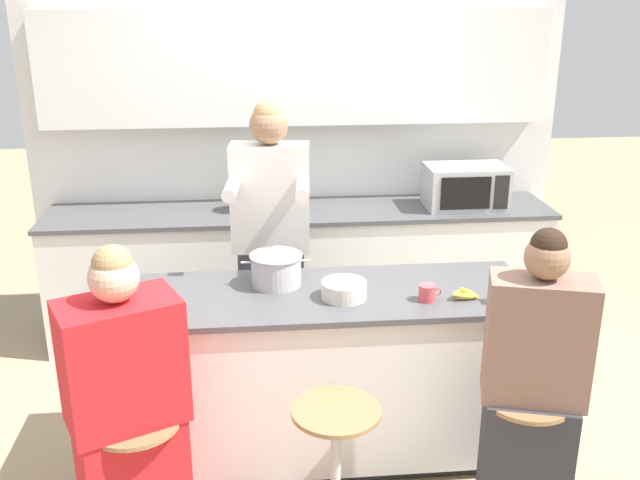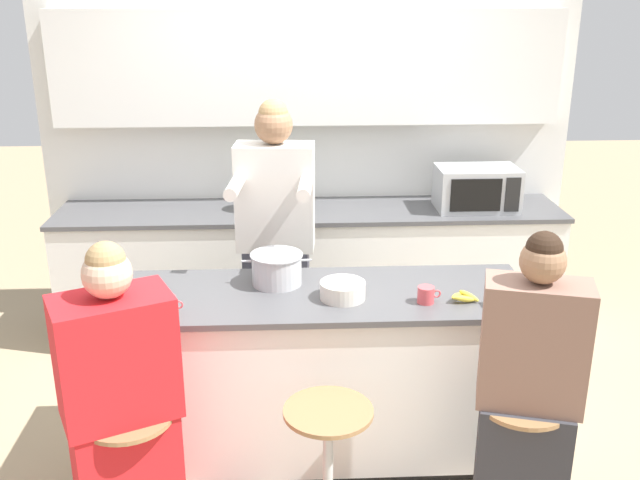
{
  "view_description": "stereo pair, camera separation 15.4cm",
  "coord_description": "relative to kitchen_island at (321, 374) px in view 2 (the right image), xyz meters",
  "views": [
    {
      "loc": [
        -0.31,
        -3.18,
        2.31
      ],
      "look_at": [
        0.0,
        0.07,
        1.16
      ],
      "focal_mm": 40.0,
      "sensor_mm": 36.0,
      "label": 1
    },
    {
      "loc": [
        -0.16,
        -3.19,
        2.31
      ],
      "look_at": [
        0.0,
        0.07,
        1.16
      ],
      "focal_mm": 40.0,
      "sensor_mm": 36.0,
      "label": 2
    }
  ],
  "objects": [
    {
      "name": "fruit_bowl",
      "position": [
        0.1,
        -0.07,
        0.49
      ],
      "size": [
        0.22,
        0.22,
        0.08
      ],
      "color": "silver",
      "rests_on": "kitchen_island"
    },
    {
      "name": "microwave",
      "position": [
        1.12,
        1.38,
        0.59
      ],
      "size": [
        0.54,
        0.34,
        0.29
      ],
      "color": "#B2B5B7",
      "rests_on": "back_counter"
    },
    {
      "name": "bar_stool_leftmost",
      "position": [
        -0.83,
        -0.64,
        -0.1
      ],
      "size": [
        0.38,
        0.38,
        0.66
      ],
      "color": "#997047",
      "rests_on": "ground_plane"
    },
    {
      "name": "banana_bunch",
      "position": [
        0.67,
        -0.13,
        0.47
      ],
      "size": [
        0.15,
        0.11,
        0.05
      ],
      "color": "yellow",
      "rests_on": "kitchen_island"
    },
    {
      "name": "potted_plant",
      "position": [
        -0.37,
        1.41,
        0.6
      ],
      "size": [
        0.19,
        0.19,
        0.27
      ],
      "color": "#A86042",
      "rests_on": "back_counter"
    },
    {
      "name": "ground_plane",
      "position": [
        0.0,
        0.0,
        -0.46
      ],
      "size": [
        16.0,
        16.0,
        0.0
      ],
      "primitive_type": "plane",
      "color": "tan"
    },
    {
      "name": "back_counter",
      "position": [
        0.0,
        1.41,
        -0.01
      ],
      "size": [
        3.41,
        0.61,
        0.91
      ],
      "color": "white",
      "rests_on": "ground_plane"
    },
    {
      "name": "bar_stool_rightmost",
      "position": [
        0.83,
        -0.62,
        -0.1
      ],
      "size": [
        0.38,
        0.38,
        0.66
      ],
      "color": "#997047",
      "rests_on": "ground_plane"
    },
    {
      "name": "coffee_cup_far",
      "position": [
        -0.71,
        -0.22,
        0.5
      ],
      "size": [
        0.11,
        0.08,
        0.09
      ],
      "color": "#DB4C51",
      "rests_on": "kitchen_island"
    },
    {
      "name": "wall_back",
      "position": [
        0.0,
        1.71,
        1.08
      ],
      "size": [
        3.67,
        0.22,
        2.7
      ],
      "color": "silver",
      "rests_on": "ground_plane"
    },
    {
      "name": "bar_stool_center",
      "position": [
        0.0,
        -0.64,
        -0.1
      ],
      "size": [
        0.38,
        0.38,
        0.66
      ],
      "color": "#997047",
      "rests_on": "ground_plane"
    },
    {
      "name": "person_cooking",
      "position": [
        -0.22,
        0.63,
        0.42
      ],
      "size": [
        0.48,
        0.58,
        1.77
      ],
      "rotation": [
        0.0,
        0.0,
        -0.08
      ],
      "color": "#383842",
      "rests_on": "ground_plane"
    },
    {
      "name": "person_wrapped_blanket",
      "position": [
        -0.85,
        -0.63,
        0.2
      ],
      "size": [
        0.54,
        0.45,
        1.41
      ],
      "rotation": [
        0.0,
        0.0,
        0.43
      ],
      "color": "red",
      "rests_on": "ground_plane"
    },
    {
      "name": "juice_carton",
      "position": [
        0.88,
        -0.21,
        0.53
      ],
      "size": [
        0.06,
        0.06,
        0.17
      ],
      "color": "#7A428E",
      "rests_on": "kitchen_island"
    },
    {
      "name": "cooking_pot",
      "position": [
        -0.21,
        0.13,
        0.53
      ],
      "size": [
        0.35,
        0.26,
        0.16
      ],
      "color": "#B7BABC",
      "rests_on": "kitchen_island"
    },
    {
      "name": "person_seated_near",
      "position": [
        0.84,
        -0.63,
        0.19
      ],
      "size": [
        0.47,
        0.36,
        1.43
      ],
      "rotation": [
        0.0,
        0.0,
        -0.27
      ],
      "color": "#333338",
      "rests_on": "ground_plane"
    },
    {
      "name": "coffee_cup_near",
      "position": [
        0.49,
        -0.14,
        0.49
      ],
      "size": [
        0.11,
        0.08,
        0.08
      ],
      "color": "#DB4C51",
      "rests_on": "kitchen_island"
    },
    {
      "name": "kitchen_island",
      "position": [
        0.0,
        0.0,
        0.0
      ],
      "size": [
        2.07,
        0.67,
        0.91
      ],
      "color": "black",
      "rests_on": "ground_plane"
    }
  ]
}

